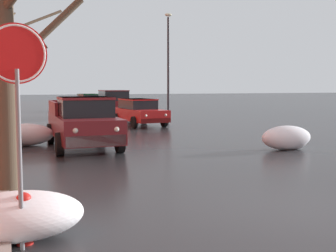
{
  "coord_description": "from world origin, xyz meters",
  "views": [
    {
      "loc": [
        -4.61,
        -5.74,
        2.13
      ],
      "look_at": [
        -0.2,
        6.08,
        0.96
      ],
      "focal_mm": 46.68,
      "sensor_mm": 36.0,
      "label": 1
    }
  ],
  "objects": [
    {
      "name": "bare_tree_at_the_corner",
      "position": [
        -4.57,
        3.09,
        2.82
      ],
      "size": [
        3.37,
        2.69,
        5.26
      ],
      "color": "#4C3D2D",
      "rests_on": "ground"
    },
    {
      "name": "bare_tree_mid_block",
      "position": [
        -4.63,
        20.39,
        3.55
      ],
      "size": [
        2.19,
        4.37,
        6.71
      ],
      "color": "#423323",
      "rests_on": "ground"
    },
    {
      "name": "bare_tree_second_along_sidewalk",
      "position": [
        -4.59,
        9.44,
        2.84
      ],
      "size": [
        3.4,
        2.14,
        5.31
      ],
      "color": "#4C3D2D",
      "rests_on": "ground"
    },
    {
      "name": "street_lamp_post",
      "position": [
        4.81,
        19.46,
        3.61
      ],
      "size": [
        0.44,
        0.24,
        6.5
      ],
      "color": "#28282D",
      "rests_on": "ground"
    },
    {
      "name": "fire_hydrant",
      "position": [
        -4.42,
        0.29,
        0.36
      ],
      "size": [
        0.42,
        0.22,
        0.71
      ],
      "color": "red",
      "rests_on": "ground"
    },
    {
      "name": "ground_plane",
      "position": [
        0.0,
        0.0,
        0.0
      ],
      "size": [
        200.0,
        200.0,
        0.0
      ],
      "primitive_type": "plane",
      "color": "#2B2B2D"
    },
    {
      "name": "suv_maroon_parked_kerbside_mid",
      "position": [
        2.34,
        23.6,
        0.99
      ],
      "size": [
        2.27,
        4.62,
        1.82
      ],
      "color": "maroon",
      "rests_on": "ground"
    },
    {
      "name": "sedan_green_parked_far_down_block",
      "position": [
        2.09,
        31.22,
        0.75
      ],
      "size": [
        2.22,
        4.18,
        1.42
      ],
      "color": "#1E5633",
      "rests_on": "ground"
    },
    {
      "name": "stop_sign_at_corner",
      "position": [
        -4.46,
        0.08,
        2.26
      ],
      "size": [
        0.76,
        0.12,
        2.91
      ],
      "color": "slate",
      "rests_on": "ground"
    },
    {
      "name": "snow_bank_along_left_kerb",
      "position": [
        4.24,
        6.4,
        0.38
      ],
      "size": [
        1.81,
        0.94,
        0.8
      ],
      "color": "white",
      "rests_on": "ground"
    },
    {
      "name": "sedan_red_parked_kerbside_close",
      "position": [
        2.05,
        16.57,
        0.75
      ],
      "size": [
        2.16,
        4.47,
        1.42
      ],
      "color": "red",
      "rests_on": "ground"
    },
    {
      "name": "snow_bank_mid_block_left",
      "position": [
        -4.49,
        0.5,
        0.33
      ],
      "size": [
        1.83,
        1.16,
        0.67
      ],
      "color": "white",
      "rests_on": "ground"
    },
    {
      "name": "snow_bank_near_corner_left",
      "position": [
        -4.02,
        10.41,
        0.38
      ],
      "size": [
        1.95,
        1.04,
        0.79
      ],
      "color": "white",
      "rests_on": "ground"
    },
    {
      "name": "pickup_truck_maroon_approaching_near_lane",
      "position": [
        -2.16,
        9.14,
        0.88
      ],
      "size": [
        2.14,
        5.36,
        1.76
      ],
      "color": "maroon",
      "rests_on": "ground"
    }
  ]
}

